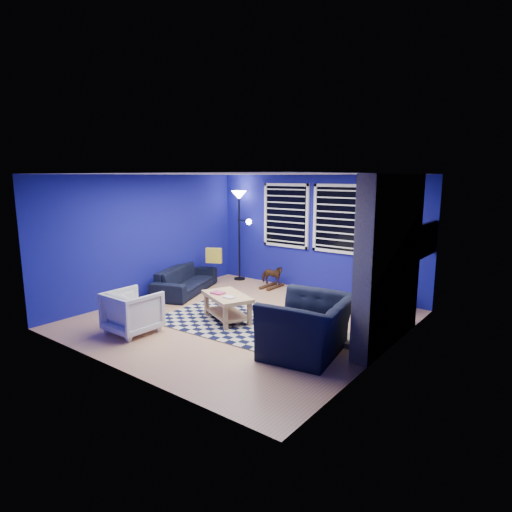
{
  "coord_description": "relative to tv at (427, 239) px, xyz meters",
  "views": [
    {
      "loc": [
        4.51,
        -5.53,
        2.46
      ],
      "look_at": [
        0.06,
        0.3,
        1.09
      ],
      "focal_mm": 30.0,
      "sensor_mm": 36.0,
      "label": 1
    }
  ],
  "objects": [
    {
      "name": "armchair_big",
      "position": [
        -0.8,
        -2.58,
        -0.99
      ],
      "size": [
        1.41,
        1.28,
        0.81
      ],
      "primitive_type": "imported",
      "rotation": [
        0.0,
        0.0,
        -1.41
      ],
      "color": "black",
      "rests_on": "floor"
    },
    {
      "name": "floor",
      "position": [
        -2.45,
        -2.0,
        -1.4
      ],
      "size": [
        5.0,
        5.0,
        0.0
      ],
      "primitive_type": "plane",
      "color": "tan",
      "rests_on": "ground"
    },
    {
      "name": "floor_lamp",
      "position": [
        -4.35,
        0.25,
        0.34
      ],
      "size": [
        0.58,
        0.36,
        2.13
      ],
      "color": "black",
      "rests_on": "floor"
    },
    {
      "name": "tv",
      "position": [
        0.0,
        0.0,
        0.0
      ],
      "size": [
        0.07,
        1.0,
        0.58
      ],
      "color": "black",
      "rests_on": "wall_right"
    },
    {
      "name": "wall_right",
      "position": [
        0.05,
        -2.0,
        -0.15
      ],
      "size": [
        0.0,
        5.0,
        5.0
      ],
      "primitive_type": "plane",
      "rotation": [
        1.57,
        0.0,
        -1.57
      ],
      "color": "navy",
      "rests_on": "floor"
    },
    {
      "name": "window_right",
      "position": [
        -1.9,
        0.46,
        0.2
      ],
      "size": [
        1.17,
        0.06,
        1.42
      ],
      "color": "black",
      "rests_on": "wall_back"
    },
    {
      "name": "coffee_table",
      "position": [
        -2.62,
        -2.21,
        -1.06
      ],
      "size": [
        1.13,
        0.92,
        0.49
      ],
      "rotation": [
        0.0,
        0.0,
        -0.43
      ],
      "color": "tan",
      "rests_on": "rug"
    },
    {
      "name": "cabinet",
      "position": [
        -0.71,
        0.06,
        -1.16
      ],
      "size": [
        0.59,
        0.42,
        0.55
      ],
      "rotation": [
        0.0,
        0.0,
        -0.1
      ],
      "color": "tan",
      "rests_on": "floor"
    },
    {
      "name": "armchair_bent",
      "position": [
        -3.45,
        -3.54,
        -1.06
      ],
      "size": [
        0.74,
        0.76,
        0.69
      ],
      "primitive_type": "imported",
      "rotation": [
        0.0,
        0.0,
        3.13
      ],
      "color": "gray",
      "rests_on": "floor"
    },
    {
      "name": "throw_pillow",
      "position": [
        -4.4,
        -0.62,
        -0.68
      ],
      "size": [
        0.37,
        0.24,
        0.34
      ],
      "primitive_type": "cube",
      "rotation": [
        0.0,
        0.0,
        0.43
      ],
      "color": "gold",
      "rests_on": "sofa"
    },
    {
      "name": "ceiling",
      "position": [
        -2.45,
        -2.0,
        1.1
      ],
      "size": [
        5.0,
        5.0,
        0.0
      ],
      "primitive_type": "plane",
      "rotation": [
        3.14,
        0.0,
        0.0
      ],
      "color": "white",
      "rests_on": "wall_back"
    },
    {
      "name": "rocking_horse",
      "position": [
        -3.3,
        0.08,
        -1.11
      ],
      "size": [
        0.36,
        0.56,
        0.44
      ],
      "primitive_type": "imported",
      "rotation": [
        0.0,
        0.0,
        1.83
      ],
      "color": "#472717",
      "rests_on": "floor"
    },
    {
      "name": "fireplace",
      "position": [
        -0.09,
        -1.5,
        -0.2
      ],
      "size": [
        0.65,
        2.0,
        2.5
      ],
      "color": "gray",
      "rests_on": "floor"
    },
    {
      "name": "rug",
      "position": [
        -2.5,
        -2.04,
        -1.39
      ],
      "size": [
        2.59,
        2.11,
        0.02
      ],
      "primitive_type": "cube",
      "rotation": [
        0.0,
        0.0,
        0.05
      ],
      "color": "black",
      "rests_on": "floor"
    },
    {
      "name": "sofa",
      "position": [
        -4.55,
        -1.35,
        -1.13
      ],
      "size": [
        2.01,
        1.37,
        0.55
      ],
      "primitive_type": "imported",
      "rotation": [
        0.0,
        0.0,
        1.95
      ],
      "color": "black",
      "rests_on": "floor"
    },
    {
      "name": "window_left",
      "position": [
        -3.2,
        0.46,
        0.2
      ],
      "size": [
        1.17,
        0.06,
        1.42
      ],
      "color": "black",
      "rests_on": "wall_back"
    },
    {
      "name": "wall_left",
      "position": [
        -4.95,
        -2.0,
        -0.15
      ],
      "size": [
        0.0,
        5.0,
        5.0
      ],
      "primitive_type": "plane",
      "rotation": [
        1.57,
        0.0,
        1.57
      ],
      "color": "navy",
      "rests_on": "floor"
    },
    {
      "name": "wall_back",
      "position": [
        -2.45,
        0.5,
        -0.15
      ],
      "size": [
        5.0,
        0.0,
        5.0
      ],
      "primitive_type": "plane",
      "rotation": [
        1.57,
        0.0,
        0.0
      ],
      "color": "navy",
      "rests_on": "floor"
    }
  ]
}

